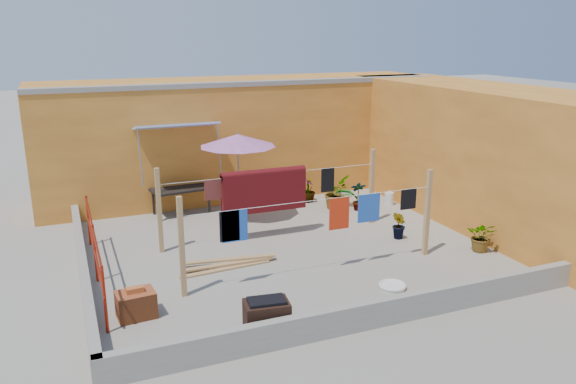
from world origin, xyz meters
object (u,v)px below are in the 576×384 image
object	(u,v)px
patio_umbrella	(238,141)
water_jug_b	(365,205)
plant_back_a	(334,192)
water_jug_a	(389,199)
white_basin	(392,286)
brick_stack	(136,304)
green_hose	(344,193)
brazier	(267,318)
outdoor_table	(181,190)

from	to	relation	value
patio_umbrella	water_jug_b	world-z (taller)	patio_umbrella
water_jug_b	plant_back_a	xyz separation A→B (m)	(-0.60, 0.54, 0.26)
water_jug_a	plant_back_a	size ratio (longest dim) A/B	0.45
patio_umbrella	white_basin	bearing A→B (deg)	-73.77
white_basin	plant_back_a	world-z (taller)	plant_back_a
water_jug_b	water_jug_a	bearing A→B (deg)	15.01
brick_stack	white_basin	distance (m)	4.43
white_basin	green_hose	size ratio (longest dim) A/B	0.89
water_jug_b	brazier	bearing A→B (deg)	-132.57
water_jug_a	plant_back_a	xyz separation A→B (m)	(-1.48, 0.30, 0.26)
water_jug_a	plant_back_a	bearing A→B (deg)	168.41
patio_umbrella	water_jug_b	xyz separation A→B (m)	(3.18, -0.55, -1.79)
brazier	plant_back_a	xyz separation A→B (m)	(3.85, 5.38, 0.13)
outdoor_table	green_hose	distance (m)	4.65
patio_umbrella	outdoor_table	bearing A→B (deg)	139.88
outdoor_table	water_jug_a	xyz separation A→B (m)	(5.27, -1.32, -0.44)
patio_umbrella	plant_back_a	size ratio (longest dim) A/B	2.80
outdoor_table	brick_stack	bearing A→B (deg)	-109.59
white_basin	green_hose	distance (m)	6.08
water_jug_b	green_hose	xyz separation A→B (m)	(0.23, 1.56, -0.13)
brazier	water_jug_a	bearing A→B (deg)	43.61
brazier	water_jug_b	size ratio (longest dim) A/B	1.90
brick_stack	water_jug_a	world-z (taller)	brick_stack
plant_back_a	outdoor_table	bearing A→B (deg)	164.92
outdoor_table	water_jug_a	distance (m)	5.45
water_jug_b	green_hose	size ratio (longest dim) A/B	0.68
water_jug_a	green_hose	bearing A→B (deg)	116.20
patio_umbrella	brick_stack	distance (m)	5.34
brick_stack	green_hose	xyz separation A→B (m)	(6.42, 5.07, -0.19)
brazier	plant_back_a	bearing A→B (deg)	54.45
brazier	water_jug_a	size ratio (longest dim) A/B	1.88
plant_back_a	white_basin	bearing A→B (deg)	-104.37
white_basin	green_hose	xyz separation A→B (m)	(2.04, 5.73, -0.01)
brick_stack	outdoor_table	bearing A→B (deg)	70.41
water_jug_a	white_basin	bearing A→B (deg)	-121.41
water_jug_a	green_hose	world-z (taller)	water_jug_a
green_hose	plant_back_a	xyz separation A→B (m)	(-0.83, -1.02, 0.39)
outdoor_table	plant_back_a	xyz separation A→B (m)	(3.78, -1.02, -0.18)
white_basin	water_jug_a	distance (m)	5.16
patio_umbrella	green_hose	bearing A→B (deg)	16.57
white_basin	water_jug_b	size ratio (longest dim) A/B	1.32
water_jug_b	plant_back_a	distance (m)	0.85
brick_stack	water_jug_a	xyz separation A→B (m)	(7.07, 3.74, -0.06)
brick_stack	patio_umbrella	bearing A→B (deg)	53.42
patio_umbrella	outdoor_table	distance (m)	2.07
white_basin	patio_umbrella	bearing A→B (deg)	106.23
outdoor_table	green_hose	world-z (taller)	outdoor_table
water_jug_b	patio_umbrella	bearing A→B (deg)	170.27
white_basin	water_jug_b	xyz separation A→B (m)	(1.81, 4.17, 0.12)
brazier	white_basin	distance (m)	2.73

